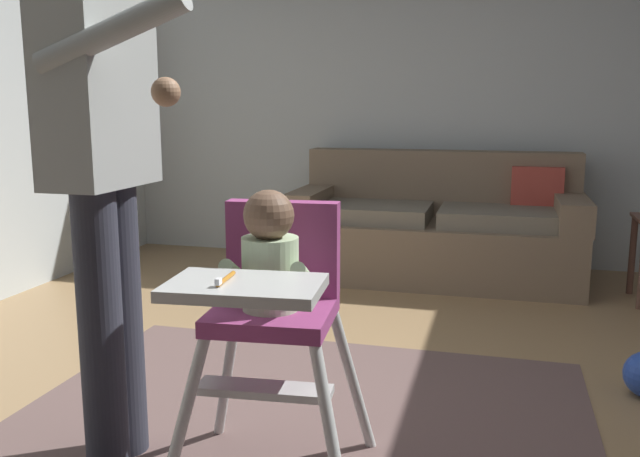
% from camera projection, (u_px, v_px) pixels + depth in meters
% --- Properties ---
extents(ground, '(6.24, 7.21, 0.10)m').
position_uv_depth(ground, '(324.00, 431.00, 2.59)').
color(ground, '#A07E55').
extents(wall_far, '(5.44, 0.06, 2.65)m').
position_uv_depth(wall_far, '(421.00, 86.00, 5.04)').
color(wall_far, silver).
rests_on(wall_far, ground).
extents(couch, '(1.94, 0.86, 0.86)m').
position_uv_depth(couch, '(437.00, 230.00, 4.67)').
color(couch, '#7C6853').
rests_on(couch, ground).
extents(high_chair, '(0.66, 0.76, 0.95)m').
position_uv_depth(high_chair, '(272.00, 286.00, 2.03)').
color(high_chair, silver).
rests_on(high_chair, ground).
extents(adult_standing, '(0.51, 0.50, 1.70)m').
position_uv_depth(adult_standing, '(105.00, 175.00, 2.12)').
color(adult_standing, '#2D303B').
rests_on(adult_standing, ground).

